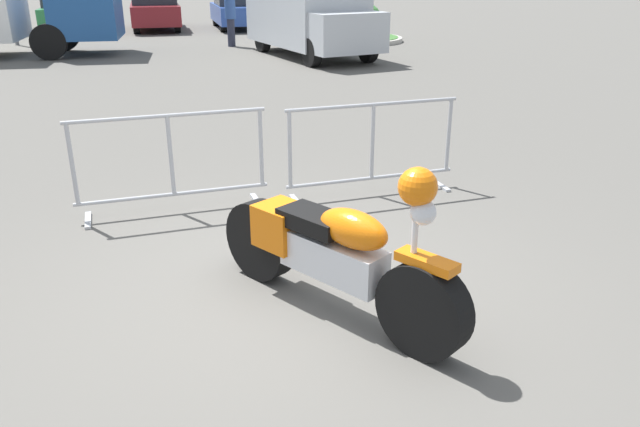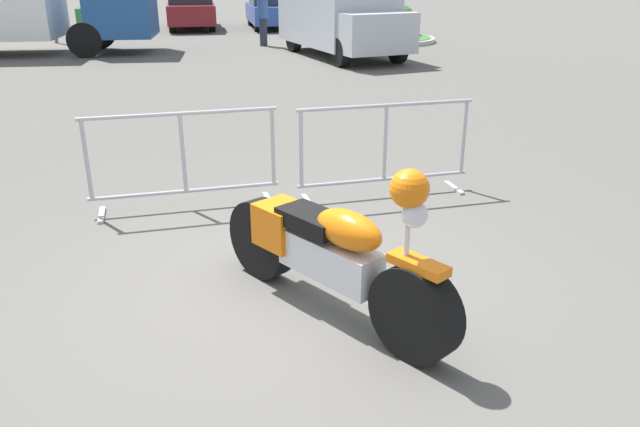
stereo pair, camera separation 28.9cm
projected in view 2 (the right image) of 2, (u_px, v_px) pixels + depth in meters
The scene contains 11 objects.
ground_plane at pixel (281, 291), 5.09m from camera, with size 120.00×120.00×0.00m, color #54514C.
motorcycle at pixel (330, 252), 4.63m from camera, with size 1.40×2.06×1.31m.
crowd_barrier_near at pixel (184, 160), 6.61m from camera, with size 2.03×0.58×1.07m.
crowd_barrier_far at pixel (385, 150), 6.98m from camera, with size 2.03×0.58×1.07m.
delivery_van at pixel (340, 11), 17.47m from camera, with size 3.04×5.31×2.31m.
parked_car_tan at pixel (25, 12), 24.24m from camera, with size 1.73×4.13×1.39m.
parked_car_green at pixel (108, 11), 24.29m from camera, with size 1.83×4.36×1.47m.
parked_car_maroon at pixel (191, 9), 25.05m from camera, with size 1.87×4.47×1.51m.
parked_car_blue at pixel (271, 10), 25.32m from camera, with size 1.74×4.15×1.40m.
pedestrian at pixel (263, 16), 19.78m from camera, with size 0.47×0.47×1.69m.
planter_island at pixel (389, 28), 21.35m from camera, with size 3.40×3.40×1.20m.
Camera 2 is at (-0.50, -4.47, 2.49)m, focal length 35.00 mm.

